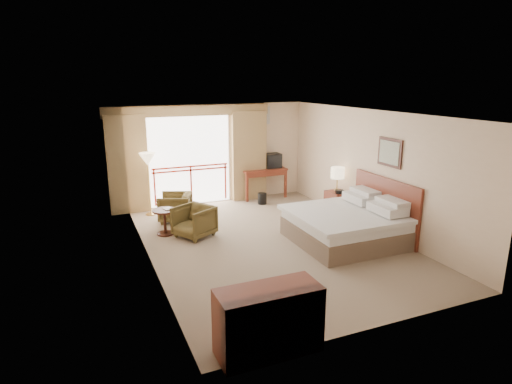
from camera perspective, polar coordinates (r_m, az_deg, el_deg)
name	(u,v)px	position (r m, az deg, el deg)	size (l,w,h in m)	color
floor	(270,242)	(9.13, 1.92, -6.67)	(7.00, 7.00, 0.00)	#86735C
ceiling	(272,113)	(8.52, 2.08, 10.48)	(7.00, 7.00, 0.00)	white
wall_back	(218,153)	(11.93, -5.10, 5.15)	(5.00, 5.00, 0.00)	beige
wall_front	(383,236)	(5.87, 16.55, -5.70)	(5.00, 5.00, 0.00)	beige
wall_left	(146,192)	(8.03, -14.42, -0.04)	(7.00, 7.00, 0.00)	beige
wall_right	(371,170)	(10.01, 15.11, 2.82)	(7.00, 7.00, 0.00)	beige
balcony_door	(190,161)	(11.72, -8.78, 4.12)	(2.40, 2.40, 0.00)	white
balcony_railing	(191,175)	(11.78, -8.68, 2.25)	(2.09, 0.03, 1.02)	#A5200E
curtain_left	(127,165)	(11.31, -16.76, 3.52)	(1.00, 0.26, 2.50)	olive
curtain_right	(248,156)	(12.09, -1.02, 4.86)	(1.00, 0.26, 2.50)	olive
valance	(189,111)	(11.45, -8.93, 10.68)	(4.40, 0.22, 0.28)	olive
hvac_vent	(261,115)	(12.23, 0.73, 10.17)	(0.50, 0.04, 0.50)	silver
bed	(347,225)	(9.22, 12.03, -4.29)	(2.13, 2.06, 0.97)	brown
headboard	(385,207)	(9.71, 16.80, -1.94)	(0.06, 2.10, 1.30)	#5F1F14
framed_art	(390,152)	(9.45, 17.40, 5.05)	(0.04, 0.72, 0.60)	black
nightstand	(337,204)	(10.84, 10.77, -1.62)	(0.45, 0.54, 0.65)	#5F1F14
table_lamp	(338,173)	(10.69, 10.82, 2.47)	(0.33, 0.33, 0.59)	tan
phone	(340,192)	(10.60, 11.08, 0.03)	(0.19, 0.15, 0.08)	black
desk	(262,174)	(12.40, 0.81, 2.36)	(1.31, 0.63, 0.86)	#5F1F14
tv	(272,161)	(12.39, 2.21, 4.20)	(0.46, 0.37, 0.42)	black
coffee_maker	(252,165)	(12.15, -0.59, 3.65)	(0.13, 0.13, 0.27)	black
cup	(257,168)	(12.18, 0.15, 3.28)	(0.08, 0.08, 0.11)	white
wastebasket	(262,199)	(11.78, 0.83, -0.88)	(0.24, 0.24, 0.31)	black
armchair_far	(176,221)	(10.62, -10.66, -3.79)	(0.73, 0.75, 0.68)	#43371B
armchair_near	(195,236)	(9.53, -8.18, -5.87)	(0.74, 0.76, 0.69)	#43371B
side_table	(165,218)	(9.64, -12.08, -3.36)	(0.52, 0.52, 0.57)	black
book	(164,210)	(9.58, -12.14, -2.32)	(0.16, 0.21, 0.02)	white
floor_lamp	(148,162)	(10.91, -14.25, 3.92)	(0.40, 0.40, 1.59)	tan
dresser	(269,321)	(5.55, 1.70, -16.80)	(1.31, 0.56, 0.87)	#5F1F14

